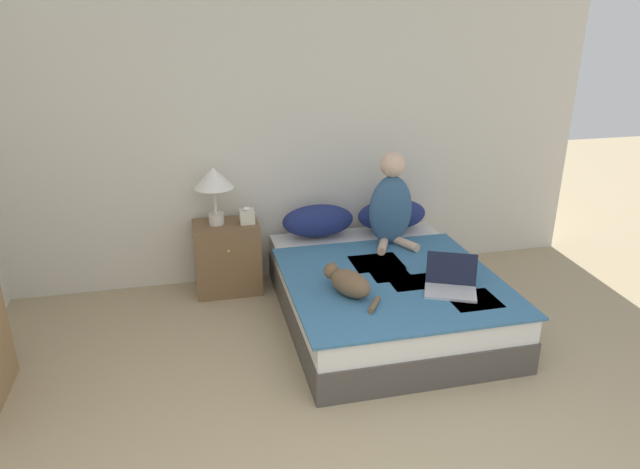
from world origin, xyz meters
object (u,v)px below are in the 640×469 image
nightstand (228,257)px  table_lamp (214,181)px  pillow_far (392,215)px  laptop_open (451,284)px  tissue_box (247,216)px  pillow_near (318,221)px  person_sitting (391,205)px  cat_tabby (348,282)px  bed (383,294)px

nightstand → table_lamp: table_lamp is taller
pillow_far → table_lamp: 1.59m
laptop_open → tissue_box: tissue_box is taller
pillow_near → person_sitting: (0.55, -0.30, 0.20)m
person_sitting → laptop_open: bearing=-82.8°
person_sitting → laptop_open: person_sitting is taller
cat_tabby → tissue_box: size_ratio=3.73×
pillow_near → tissue_box: bearing=-176.3°
pillow_near → tissue_box: size_ratio=4.45×
pillow_far → laptop_open: bearing=-90.5°
pillow_far → cat_tabby: size_ratio=1.19×
table_lamp → tissue_box: table_lamp is taller
bed → table_lamp: table_lamp is taller
laptop_open → bed: bearing=150.9°
table_lamp → cat_tabby: bearing=-53.9°
pillow_near → table_lamp: 0.96m
cat_tabby → nightstand: size_ratio=0.85×
bed → laptop_open: size_ratio=4.41×
laptop_open → tissue_box: bearing=161.6°
person_sitting → tissue_box: person_sitting is taller
pillow_near → cat_tabby: (-0.05, -1.13, -0.05)m
pillow_near → tissue_box: 0.62m
pillow_near → person_sitting: person_sitting is taller
laptop_open → pillow_far: bearing=114.3°
bed → pillow_near: (-0.34, 0.79, 0.35)m
tissue_box → person_sitting: bearing=-12.9°
laptop_open → table_lamp: (-1.53, 1.22, 0.50)m
laptop_open → nightstand: bearing=164.7°
person_sitting → laptop_open: size_ratio=1.79×
cat_tabby → laptop_open: bearing=-126.6°
bed → pillow_far: 0.93m
bed → tissue_box: (-0.95, 0.75, 0.46)m
pillow_near → laptop_open: 1.41m
pillow_near → person_sitting: 0.66m
cat_tabby → laptop_open: laptop_open is taller
bed → pillow_near: size_ratio=3.08×
person_sitting → nightstand: person_sitting is taller
nightstand → table_lamp: (-0.07, 0.00, 0.67)m
laptop_open → tissue_box: 1.76m
cat_tabby → pillow_far: bearing=-60.5°
laptop_open → cat_tabby: bearing=-164.1°
pillow_far → bed: bearing=-113.1°
table_lamp → laptop_open: bearing=-38.7°
pillow_far → nightstand: size_ratio=1.02×
nightstand → cat_tabby: bearing=-56.2°
pillow_far → person_sitting: size_ratio=0.80×
bed → pillow_far: bearing=66.9°
pillow_near → tissue_box: (-0.61, -0.04, 0.10)m
bed → nightstand: bearing=145.5°
person_sitting → nightstand: size_ratio=1.27×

